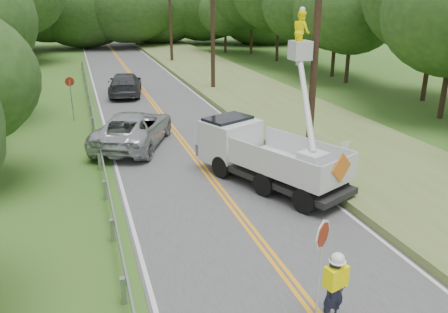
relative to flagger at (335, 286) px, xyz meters
name	(u,v)px	position (x,y,z in m)	size (l,w,h in m)	color
ground	(300,294)	(-0.20, 1.08, -0.96)	(140.00, 140.00, 0.00)	#2E631C
road	(177,134)	(-0.20, 15.08, -0.95)	(7.20, 96.00, 0.03)	#464548
guardrail	(95,126)	(-4.22, 15.98, -0.40)	(0.18, 48.00, 0.77)	#96989F
utility_poles	(247,23)	(4.80, 18.09, 4.31)	(1.60, 43.30, 10.00)	black
tall_grass_verge	(299,120)	(6.90, 15.08, -0.81)	(7.00, 96.00, 0.30)	#5D6E33
treeline_right	(335,0)	(15.83, 27.08, 5.44)	(12.52, 52.05, 11.63)	#332319
treeline_horizon	(126,5)	(2.29, 57.20, 4.54)	(57.26, 15.19, 12.04)	#224017
flagger	(335,286)	(0.00, 0.00, 0.00)	(1.05, 0.52, 2.62)	#191E33
bucket_truck	(259,141)	(1.67, 8.41, 0.51)	(4.91, 6.54, 6.24)	black
suv_silver	(133,128)	(-2.53, 13.86, -0.11)	(2.73, 5.93, 1.65)	#B6BABE
suv_darkgrey	(125,84)	(-1.61, 25.56, -0.16)	(2.19, 5.38, 1.56)	#3D3E44
stop_sign_permanent	(71,92)	(-5.26, 19.43, 0.72)	(0.53, 0.13, 2.52)	#96989F
yard_sign	(345,147)	(5.97, 9.00, -0.36)	(0.56, 0.19, 0.83)	white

